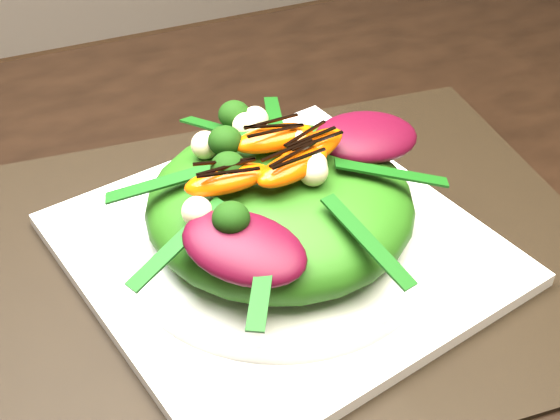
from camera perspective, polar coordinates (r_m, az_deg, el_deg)
name	(u,v)px	position (r m, az deg, el deg)	size (l,w,h in m)	color
placemat	(280,256)	(0.56, 0.00, -3.52)	(0.48, 0.37, 0.00)	black
plate_base	(280,249)	(0.56, 0.00, -2.96)	(0.28, 0.28, 0.01)	white
salad_bowl	(280,235)	(0.55, 0.00, -1.90)	(0.23, 0.23, 0.02)	white
lettuce_mound	(280,204)	(0.53, 0.00, 0.45)	(0.19, 0.19, 0.06)	#285F11
radicchio_leaf	(366,137)	(0.55, 6.60, 5.56)	(0.08, 0.05, 0.02)	#3E0615
orange_segment	(242,148)	(0.52, -2.91, 4.77)	(0.06, 0.02, 0.01)	#EF4903
broccoli_floret	(171,161)	(0.51, -8.29, 3.73)	(0.03, 0.03, 0.03)	#113409
macadamia_nut	(352,189)	(0.48, 5.52, 1.60)	(0.02, 0.02, 0.02)	beige
balsamic_drizzle	(242,138)	(0.51, -2.94, 5.52)	(0.04, 0.00, 0.00)	black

